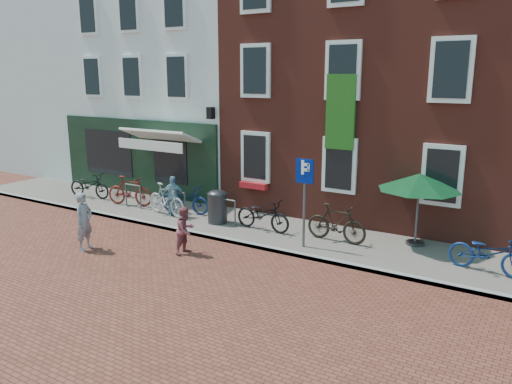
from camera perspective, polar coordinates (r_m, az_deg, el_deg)
The scene contains 18 objects.
ground at distance 15.23m, azimuth -7.58°, elevation -4.84°, with size 80.00×80.00×0.00m, color brown.
sidewalk at distance 15.80m, azimuth -1.31°, elevation -3.87°, with size 24.00×3.00×0.10m, color slate.
building_stucco at distance 23.08m, azimuth -6.50°, elevation 12.64°, with size 8.00×8.00×9.00m, color silver.
building_brick_mid at distance 19.54m, azimuth 10.31°, elevation 13.90°, with size 6.00×8.00×10.00m, color maroon.
filler_left at distance 28.34m, azimuth -18.77°, elevation 12.12°, with size 7.00×8.00×9.00m, color silver.
litter_bin at distance 15.87m, azimuth -4.41°, elevation -1.45°, with size 0.62×0.62×1.13m.
parking_sign at distance 13.41m, azimuth 5.52°, elevation 0.55°, with size 0.50×0.08×2.43m.
parasol at distance 14.18m, azimuth 18.08°, elevation 1.44°, with size 2.23×2.23×2.10m.
woman at distance 14.44m, azimuth -18.92°, elevation -3.15°, with size 0.58×0.38×1.60m, color gray.
boy at distance 13.53m, azimuth -8.01°, elevation -4.31°, with size 0.63×0.49×1.29m, color #8C4048.
cafe_person at distance 16.78m, azimuth -9.34°, elevation -0.47°, with size 0.79×0.33×1.35m, color #6A9CAF.
bicycle_0 at distance 20.12m, azimuth -18.37°, elevation 0.73°, with size 0.64×1.83×0.96m, color black.
bicycle_1 at distance 18.50m, azimuth -14.13°, elevation 0.13°, with size 0.50×1.78×1.07m, color maroon.
bicycle_2 at distance 17.13m, azimuth -8.07°, elevation -0.81°, with size 0.64×1.83×0.96m, color navy.
bicycle_3 at distance 16.94m, azimuth -10.13°, elevation -0.86°, with size 0.50×1.78×1.07m, color #9A9A9C.
bicycle_4 at distance 15.10m, azimuth 0.79°, elevation -2.58°, with size 0.64×1.83×0.96m, color black.
bicycle_5 at distance 14.24m, azimuth 9.10°, elevation -3.51°, with size 0.50×1.78×1.07m, color black.
bicycle_6 at distance 13.11m, azimuth 24.84°, elevation -6.31°, with size 0.64×1.83×0.96m, color navy.
Camera 1 is at (9.28, -11.13, 4.67)m, focal length 35.27 mm.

